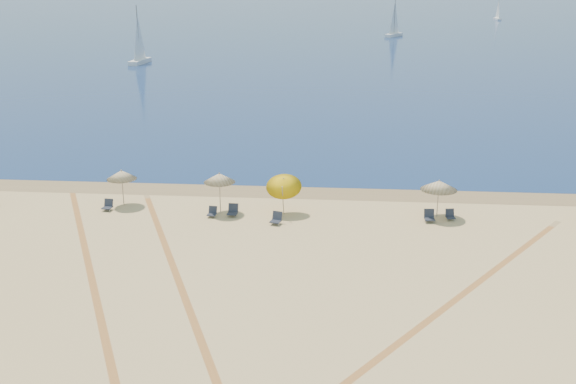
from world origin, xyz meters
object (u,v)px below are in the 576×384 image
at_px(umbrella_2, 219,178).
at_px(sailboat_1, 394,24).
at_px(chair_4, 276,219).
at_px(sailboat_2, 139,46).
at_px(chair_5, 429,216).
at_px(chair_6, 450,215).
at_px(sailboat_0, 498,13).
at_px(umbrella_4, 439,185).
at_px(chair_3, 233,211).
at_px(chair_2, 212,212).
at_px(chair_1, 108,205).
at_px(umbrella_1, 122,175).
at_px(umbrella_3, 284,183).

relative_size(umbrella_2, sailboat_1, 0.30).
xyz_separation_m(chair_4, sailboat_2, (-27.50, 66.14, 2.32)).
bearing_deg(chair_5, umbrella_2, 174.72).
bearing_deg(chair_6, chair_5, -167.99).
distance_m(chair_4, sailboat_0, 168.18).
relative_size(umbrella_4, chair_4, 2.89).
xyz_separation_m(chair_3, sailboat_2, (-24.77, 65.03, 2.31)).
relative_size(umbrella_2, umbrella_4, 1.09).
height_order(chair_2, sailboat_1, sailboat_1).
bearing_deg(sailboat_0, chair_4, -111.54).
xyz_separation_m(chair_1, sailboat_1, (24.64, 110.11, 2.28)).
distance_m(umbrella_1, umbrella_3, 10.17).
distance_m(umbrella_1, chair_3, 7.43).
xyz_separation_m(chair_2, sailboat_1, (18.02, 110.73, 2.30)).
xyz_separation_m(umbrella_1, chair_2, (5.91, -1.55, -1.72)).
xyz_separation_m(umbrella_2, chair_3, (0.85, -0.53, -1.88)).
xyz_separation_m(chair_1, chair_3, (7.82, -0.39, 0.02)).
relative_size(umbrella_4, sailboat_1, 0.28).
xyz_separation_m(chair_1, chair_5, (19.46, -0.39, 0.02)).
xyz_separation_m(umbrella_3, chair_6, (9.89, -0.08, -1.69)).
bearing_deg(chair_6, sailboat_2, 113.44).
relative_size(sailboat_1, sailboat_2, 0.98).
xyz_separation_m(umbrella_3, sailboat_0, (45.68, 160.14, -0.04)).
relative_size(chair_3, sailboat_2, 0.08).
distance_m(chair_3, chair_4, 2.95).
relative_size(chair_3, sailboat_0, 0.11).
relative_size(chair_2, sailboat_0, 0.10).
bearing_deg(umbrella_3, umbrella_1, 175.47).
distance_m(umbrella_3, chair_5, 8.80).
relative_size(chair_2, sailboat_2, 0.07).
distance_m(chair_3, sailboat_2, 69.63).
relative_size(chair_2, chair_6, 0.99).
height_order(chair_4, sailboat_2, sailboat_2).
bearing_deg(chair_4, sailboat_2, 128.32).
bearing_deg(sailboat_0, umbrella_3, -111.59).
distance_m(umbrella_2, sailboat_1, 111.39).
bearing_deg(umbrella_4, chair_2, -175.79).
bearing_deg(sailboat_2, umbrella_2, -63.46).
xyz_separation_m(chair_1, sailboat_2, (-16.95, 64.64, 2.34)).
height_order(umbrella_3, chair_6, umbrella_3).
distance_m(umbrella_2, chair_3, 2.13).
bearing_deg(chair_6, chair_2, 175.89).
relative_size(umbrella_3, chair_5, 3.79).
bearing_deg(chair_6, chair_1, 173.30).
xyz_separation_m(umbrella_3, sailboat_1, (13.80, 109.98, 0.61)).
bearing_deg(umbrella_4, sailboat_2, 119.89).
relative_size(chair_1, sailboat_0, 0.11).
bearing_deg(umbrella_3, umbrella_2, 179.91).
distance_m(umbrella_1, chair_2, 6.35).
height_order(chair_3, sailboat_1, sailboat_1).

